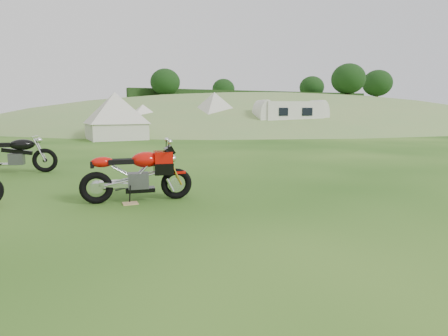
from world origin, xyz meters
name	(u,v)px	position (x,y,z in m)	size (l,w,h in m)	color
ground	(227,223)	(0.00, 0.00, 0.00)	(120.00, 120.00, 0.00)	#17440E
hillside	(261,123)	(24.00, 40.00, 0.00)	(80.00, 64.00, 8.00)	#6C964C
hedgerow	(261,123)	(24.00, 40.00, 0.00)	(36.00, 1.20, 8.60)	black
sport_motorcycle	(137,170)	(-0.93, 2.00, 0.59)	(1.97, 0.49, 1.18)	#BF0D06
plywood_board	(130,203)	(-1.10, 1.83, 0.01)	(0.27, 0.22, 0.02)	tan
vintage_moto_d	(15,153)	(-3.27, 6.58, 0.54)	(2.07, 0.48, 1.09)	black
tent_left	(116,116)	(1.17, 17.97, 1.35)	(3.13, 3.13, 2.71)	beige
tent_mid	(143,118)	(3.83, 22.50, 1.16)	(2.67, 2.67, 2.31)	silver
tent_right	(214,114)	(8.79, 20.86, 1.43)	(3.31, 3.31, 2.87)	beige
caravan	(290,118)	(12.94, 17.07, 1.18)	(5.05, 2.26, 2.36)	silver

